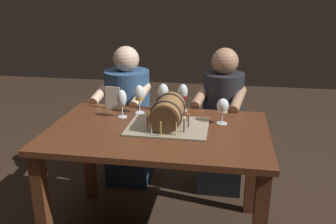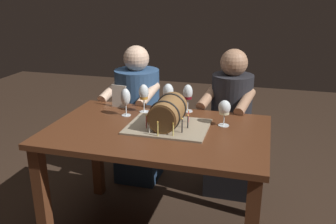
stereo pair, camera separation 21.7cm
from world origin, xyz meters
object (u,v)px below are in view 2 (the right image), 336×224
at_px(barrel_cake, 168,115).
at_px(wine_glass_red, 188,94).
at_px(wine_glass_amber, 144,93).
at_px(wine_glass_white, 224,109).
at_px(wine_glass_empty, 126,98).
at_px(dining_table, 157,146).
at_px(person_seated_right, 230,131).
at_px(menu_card, 119,96).
at_px(wine_glass_rose, 168,92).
at_px(person_seated_left, 138,119).

height_order(barrel_cake, wine_glass_red, barrel_cake).
xyz_separation_m(wine_glass_amber, wine_glass_white, (0.56, -0.11, -0.02)).
bearing_deg(wine_glass_amber, wine_glass_empty, -132.22).
height_order(dining_table, wine_glass_amber, wine_glass_amber).
xyz_separation_m(wine_glass_white, person_seated_right, (-0.01, 0.52, -0.35)).
bearing_deg(menu_card, wine_glass_red, 11.18).
height_order(dining_table, wine_glass_empty, wine_glass_empty).
xyz_separation_m(wine_glass_amber, menu_card, (-0.20, 0.05, -0.05)).
bearing_deg(barrel_cake, person_seated_right, 63.48).
bearing_deg(wine_glass_empty, wine_glass_amber, 47.78).
bearing_deg(wine_glass_amber, wine_glass_red, 18.01).
height_order(wine_glass_empty, person_seated_right, person_seated_right).
height_order(wine_glass_empty, wine_glass_white, wine_glass_empty).
bearing_deg(menu_card, barrel_cake, -26.74).
relative_size(wine_glass_rose, person_seated_left, 0.17).
xyz_separation_m(wine_glass_rose, menu_card, (-0.35, -0.03, -0.05)).
xyz_separation_m(dining_table, wine_glass_empty, (-0.27, 0.17, 0.24)).
distance_m(wine_glass_rose, person_seated_left, 0.59).
xyz_separation_m(wine_glass_red, menu_card, (-0.49, -0.04, -0.05)).
relative_size(wine_glass_white, menu_card, 1.03).
bearing_deg(person_seated_right, person_seated_left, 179.97).
bearing_deg(wine_glass_rose, person_seated_right, 38.40).
bearing_deg(menu_card, wine_glass_amber, -7.96).
bearing_deg(wine_glass_red, wine_glass_rose, -175.40).
height_order(wine_glass_rose, wine_glass_amber, wine_glass_amber).
height_order(barrel_cake, person_seated_right, person_seated_right).
distance_m(wine_glass_red, person_seated_right, 0.55).
bearing_deg(person_seated_left, wine_glass_empty, -77.97).
bearing_deg(person_seated_right, dining_table, -119.05).
bearing_deg(wine_glass_amber, dining_table, -57.00).
xyz_separation_m(menu_card, person_seated_right, (0.76, 0.35, -0.32)).
relative_size(wine_glass_empty, wine_glass_rose, 0.98).
distance_m(menu_card, person_seated_right, 0.89).
bearing_deg(wine_glass_red, dining_table, -106.15).
height_order(wine_glass_amber, person_seated_right, person_seated_right).
distance_m(wine_glass_empty, wine_glass_rose, 0.30).
distance_m(barrel_cake, wine_glass_red, 0.33).
xyz_separation_m(dining_table, wine_glass_amber, (-0.18, 0.27, 0.25)).
relative_size(barrel_cake, wine_glass_amber, 2.50).
bearing_deg(dining_table, wine_glass_red, 73.85).
relative_size(wine_glass_empty, person_seated_right, 0.16).
xyz_separation_m(barrel_cake, person_seated_left, (-0.43, 0.64, -0.30)).
height_order(barrel_cake, wine_glass_empty, barrel_cake).
relative_size(wine_glass_empty, wine_glass_white, 1.13).
xyz_separation_m(dining_table, wine_glass_white, (0.38, 0.16, 0.23)).
bearing_deg(dining_table, wine_glass_white, 22.79).
xyz_separation_m(wine_glass_red, wine_glass_white, (0.27, -0.21, -0.02)).
height_order(wine_glass_rose, person_seated_left, person_seated_left).
height_order(menu_card, person_seated_right, person_seated_right).
relative_size(barrel_cake, person_seated_left, 0.43).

